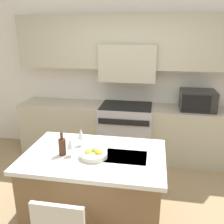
# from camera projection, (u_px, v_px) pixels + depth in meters

# --- Properties ---
(back_cabinetry) EXTENTS (10.00, 0.46, 2.70)m
(back_cabinetry) POSITION_uv_depth(u_px,v_px,m) (129.00, 64.00, 4.28)
(back_cabinetry) COLOR silver
(back_cabinetry) RESTS_ON ground_plane
(back_counter) EXTENTS (3.73, 0.62, 0.93)m
(back_counter) POSITION_uv_depth(u_px,v_px,m) (126.00, 131.00, 4.40)
(back_counter) COLOR #B2AD93
(back_counter) RESTS_ON ground_plane
(range_stove) EXTENTS (0.89, 0.70, 0.95)m
(range_stove) POSITION_uv_depth(u_px,v_px,m) (126.00, 131.00, 4.38)
(range_stove) COLOR #B7B7BC
(range_stove) RESTS_ON ground_plane
(microwave) EXTENTS (0.55, 0.44, 0.32)m
(microwave) POSITION_uv_depth(u_px,v_px,m) (198.00, 100.00, 4.01)
(microwave) COLOR black
(microwave) RESTS_ON back_counter
(kitchen_island) EXTENTS (1.51, 0.99, 0.90)m
(kitchen_island) POSITION_uv_depth(u_px,v_px,m) (95.00, 189.00, 2.82)
(kitchen_island) COLOR brown
(kitchen_island) RESTS_ON ground_plane
(wine_bottle) EXTENTS (0.08, 0.08, 0.26)m
(wine_bottle) POSITION_uv_depth(u_px,v_px,m) (62.00, 146.00, 2.63)
(wine_bottle) COLOR #422314
(wine_bottle) RESTS_ON kitchen_island
(wine_glass_near) EXTENTS (0.08, 0.08, 0.21)m
(wine_glass_near) POSITION_uv_depth(u_px,v_px,m) (71.00, 144.00, 2.59)
(wine_glass_near) COLOR white
(wine_glass_near) RESTS_ON kitchen_island
(wine_glass_far) EXTENTS (0.08, 0.08, 0.21)m
(wine_glass_far) POSITION_uv_depth(u_px,v_px,m) (81.00, 134.00, 2.83)
(wine_glass_far) COLOR white
(wine_glass_far) RESTS_ON kitchen_island
(fruit_bowl) EXTENTS (0.29, 0.29, 0.09)m
(fruit_bowl) POSITION_uv_depth(u_px,v_px,m) (94.00, 154.00, 2.60)
(fruit_bowl) COLOR silver
(fruit_bowl) RESTS_ON kitchen_island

